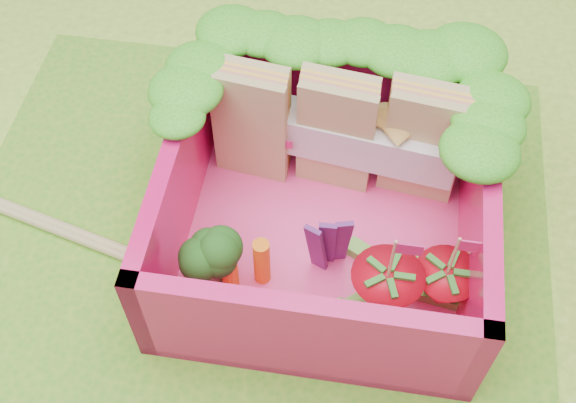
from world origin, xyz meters
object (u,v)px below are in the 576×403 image
(bento_box, at_px, (326,203))
(sandwich_stack, at_px, (337,132))
(chopsticks, at_px, (39,220))
(broccoli, at_px, (204,255))
(strawberry_right, at_px, (442,288))
(strawberry_left, at_px, (384,293))

(bento_box, height_order, sandwich_stack, sandwich_stack)
(sandwich_stack, xyz_separation_m, chopsticks, (-1.27, -0.45, -0.31))
(broccoli, bearing_deg, bento_box, 34.25)
(bento_box, height_order, strawberry_right, bento_box)
(bento_box, xyz_separation_m, broccoli, (-0.45, -0.31, -0.03))
(strawberry_left, height_order, strawberry_right, strawberry_left)
(bento_box, distance_m, sandwich_stack, 0.34)
(strawberry_right, relative_size, chopsticks, 0.23)
(chopsticks, bearing_deg, sandwich_stack, 19.46)
(strawberry_left, bearing_deg, sandwich_stack, 111.68)
(sandwich_stack, distance_m, chopsticks, 1.39)
(broccoli, bearing_deg, chopsticks, 166.64)
(bento_box, height_order, chopsticks, bento_box)
(bento_box, relative_size, sandwich_stack, 1.20)
(sandwich_stack, bearing_deg, bento_box, -91.00)
(strawberry_right, xyz_separation_m, chopsticks, (-1.77, 0.16, -0.16))
(sandwich_stack, distance_m, strawberry_left, 0.74)
(bento_box, distance_m, strawberry_left, 0.44)
(sandwich_stack, bearing_deg, strawberry_left, -68.32)
(broccoli, height_order, strawberry_left, strawberry_left)
(broccoli, relative_size, strawberry_left, 0.60)
(bento_box, relative_size, broccoli, 4.17)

